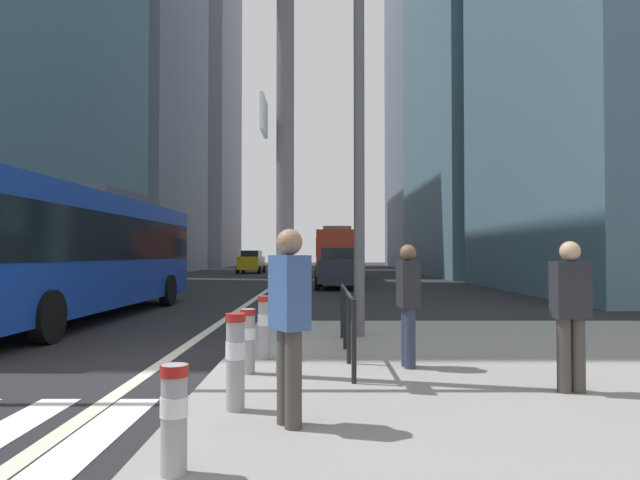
% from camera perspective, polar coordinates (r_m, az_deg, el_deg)
% --- Properties ---
extents(ground_plane, '(160.00, 160.00, 0.00)m').
position_cam_1_polar(ground_plane, '(29.10, -4.77, -4.66)').
color(ground_plane, black).
extents(median_island, '(9.00, 10.00, 0.15)m').
position_cam_1_polar(median_island, '(8.68, 21.36, -11.85)').
color(median_island, gray).
rests_on(median_island, ground).
extents(lane_centre_line, '(0.20, 80.00, 0.01)m').
position_cam_1_polar(lane_centre_line, '(39.06, -3.56, -3.82)').
color(lane_centre_line, beige).
rests_on(lane_centre_line, ground).
extents(office_tower_left_mid, '(12.50, 18.68, 42.81)m').
position_cam_1_polar(office_tower_left_mid, '(58.78, -19.28, 18.32)').
color(office_tower_left_mid, slate).
rests_on(office_tower_left_mid, ground).
extents(office_tower_left_far, '(13.69, 16.93, 45.75)m').
position_cam_1_polar(office_tower_left_far, '(80.42, -13.66, 13.95)').
color(office_tower_left_far, gray).
rests_on(office_tower_left_far, ground).
extents(office_tower_right_far, '(10.64, 21.52, 49.41)m').
position_cam_1_polar(office_tower_right_far, '(75.80, 11.55, 16.34)').
color(office_tower_right_far, slate).
rests_on(office_tower_right_far, ground).
extents(city_bus_blue_oncoming, '(2.91, 12.08, 3.40)m').
position_cam_1_polar(city_bus_blue_oncoming, '(15.72, -23.06, -0.65)').
color(city_bus_blue_oncoming, '#14389E').
rests_on(city_bus_blue_oncoming, ground).
extents(city_bus_red_receding, '(2.86, 11.45, 3.40)m').
position_cam_1_polar(city_bus_red_receding, '(39.12, 1.65, -1.13)').
color(city_bus_red_receding, red).
rests_on(city_bus_red_receding, ground).
extents(car_oncoming_mid, '(2.17, 4.23, 1.94)m').
position_cam_1_polar(car_oncoming_mid, '(49.58, -6.90, -2.15)').
color(car_oncoming_mid, gold).
rests_on(car_oncoming_mid, ground).
extents(car_receding_near, '(2.17, 4.22, 1.94)m').
position_cam_1_polar(car_receding_near, '(64.10, 0.63, -1.99)').
color(car_receding_near, '#B2A899').
rests_on(car_receding_near, ground).
extents(car_receding_far, '(2.19, 4.46, 1.94)m').
position_cam_1_polar(car_receding_far, '(27.36, 1.76, -2.80)').
color(car_receding_far, '#232838').
rests_on(car_receding_far, ground).
extents(car_oncoming_far, '(2.10, 4.23, 1.94)m').
position_cam_1_polar(car_oncoming_far, '(35.15, -15.59, -2.43)').
color(car_oncoming_far, silver).
rests_on(car_oncoming_far, ground).
extents(traffic_signal_gantry, '(7.15, 0.65, 6.00)m').
position_cam_1_polar(traffic_signal_gantry, '(8.04, -21.90, 16.79)').
color(traffic_signal_gantry, '#515156').
rests_on(traffic_signal_gantry, median_island).
extents(street_lamp_post, '(5.50, 0.32, 8.00)m').
position_cam_1_polar(street_lamp_post, '(11.16, 3.89, 17.53)').
color(street_lamp_post, '#56565B').
rests_on(street_lamp_post, median_island).
extents(bollard_front, '(0.20, 0.20, 0.75)m').
position_cam_1_polar(bollard_front, '(4.22, -14.39, -16.37)').
color(bollard_front, '#99999E').
rests_on(bollard_front, median_island).
extents(bollard_left, '(0.20, 0.20, 0.94)m').
position_cam_1_polar(bollard_left, '(5.71, -8.47, -11.44)').
color(bollard_left, '#99999E').
rests_on(bollard_left, median_island).
extents(bollard_right, '(0.20, 0.20, 0.82)m').
position_cam_1_polar(bollard_right, '(7.41, -7.23, -9.62)').
color(bollard_right, '#99999E').
rests_on(bollard_right, median_island).
extents(bollard_back, '(0.20, 0.20, 0.91)m').
position_cam_1_polar(bollard_back, '(8.36, -5.60, -8.34)').
color(bollard_back, '#99999E').
rests_on(bollard_back, median_island).
extents(pedestrian_railing, '(0.06, 3.65, 0.98)m').
position_cam_1_polar(pedestrian_railing, '(8.55, 2.66, -6.83)').
color(pedestrian_railing, black).
rests_on(pedestrian_railing, median_island).
extents(pedestrian_waiting, '(0.28, 0.40, 1.64)m').
position_cam_1_polar(pedestrian_waiting, '(7.77, 8.77, -5.87)').
color(pedestrian_waiting, '#2D334C').
rests_on(pedestrian_waiting, median_island).
extents(pedestrian_walking, '(0.39, 0.26, 1.66)m').
position_cam_1_polar(pedestrian_walking, '(6.88, 23.71, -6.28)').
color(pedestrian_walking, '#423D38').
rests_on(pedestrian_walking, median_island).
extents(pedestrian_far, '(0.40, 0.45, 1.74)m').
position_cam_1_polar(pedestrian_far, '(5.10, -3.11, -7.56)').
color(pedestrian_far, '#423D38').
rests_on(pedestrian_far, median_island).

